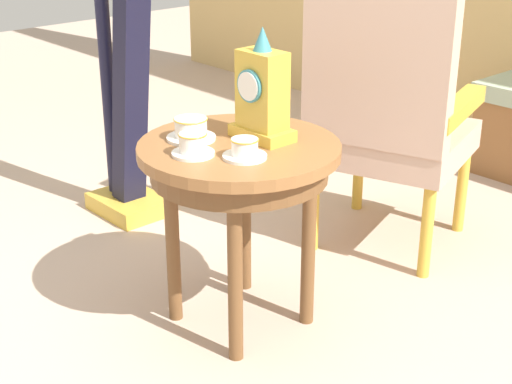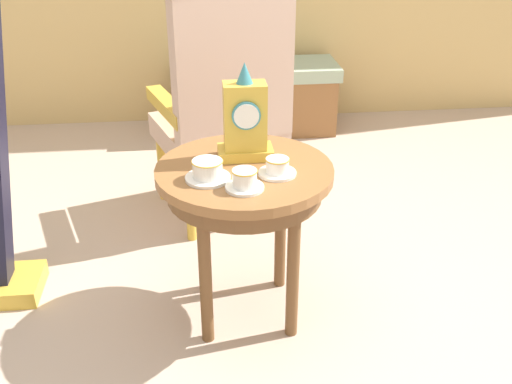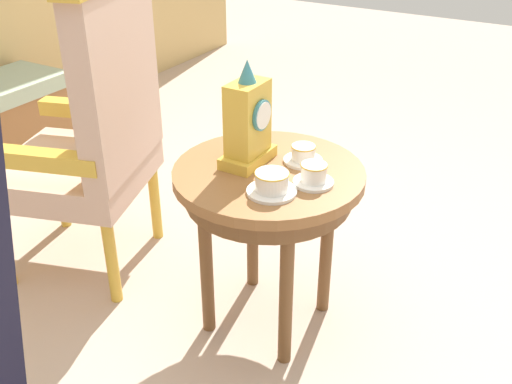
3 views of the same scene
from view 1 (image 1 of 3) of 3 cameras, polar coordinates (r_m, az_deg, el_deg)
ground_plane at (r=2.51m, az=-2.55°, el=-9.96°), size 10.00×10.00×0.00m
side_table at (r=2.32m, az=-1.21°, el=1.66°), size 0.61×0.61×0.60m
teacup_left at (r=2.32m, az=-4.84°, el=4.58°), size 0.15×0.15×0.07m
teacup_right at (r=2.19m, az=-4.67°, el=3.45°), size 0.12×0.12×0.06m
teacup_center at (r=2.17m, az=-0.84°, el=3.14°), size 0.13×0.13×0.06m
mantel_clock at (r=2.29m, az=0.44°, el=7.14°), size 0.19×0.11×0.34m
armchair at (r=2.81m, az=9.61°, el=6.69°), size 0.68×0.67×1.14m
harp at (r=3.10m, az=-9.73°, el=10.02°), size 0.40×0.24×1.71m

